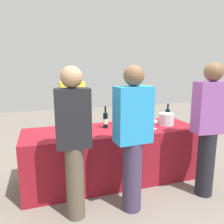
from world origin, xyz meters
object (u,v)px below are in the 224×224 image
at_px(wine_bottle_1, 105,120).
at_px(wine_glass_2, 155,122).
at_px(wine_glass_0, 79,127).
at_px(guest_1, 132,135).
at_px(wine_bottle_4, 152,116).
at_px(server_pouring, 73,114).
at_px(guest_0, 74,138).
at_px(wine_bottle_2, 118,118).
at_px(wine_bottle_5, 168,115).
at_px(wine_bottle_3, 141,115).
at_px(guest_2, 209,126).
at_px(wine_bottle_0, 79,120).
at_px(ice_bucket, 166,119).
at_px(wine_glass_1, 136,124).

relative_size(wine_bottle_1, wine_glass_2, 2.32).
xyz_separation_m(wine_glass_0, guest_1, (0.49, -0.65, 0.04)).
distance_m(wine_bottle_1, wine_bottle_4, 0.78).
distance_m(server_pouring, guest_0, 1.40).
bearing_deg(wine_glass_0, wine_bottle_2, 24.05).
relative_size(wine_bottle_5, wine_glass_0, 2.30).
distance_m(guest_0, guest_1, 0.66).
relative_size(wine_bottle_2, guest_1, 0.18).
height_order(wine_bottle_3, server_pouring, server_pouring).
bearing_deg(guest_0, guest_2, 0.66).
bearing_deg(wine_bottle_2, wine_bottle_4, -5.84).
height_order(wine_bottle_2, wine_bottle_4, wine_bottle_4).
bearing_deg(wine_bottle_1, guest_0, -126.37).
distance_m(wine_bottle_0, guest_2, 1.77).
distance_m(ice_bucket, guest_1, 1.14).
distance_m(wine_glass_0, guest_1, 0.82).
relative_size(wine_glass_2, ice_bucket, 0.60).
xyz_separation_m(ice_bucket, guest_2, (0.17, -0.73, 0.07)).
bearing_deg(wine_glass_1, wine_bottle_1, 141.89).
relative_size(server_pouring, guest_0, 0.98).
relative_size(wine_glass_1, ice_bucket, 0.60).
bearing_deg(server_pouring, wine_bottle_5, 158.15).
bearing_deg(wine_bottle_2, guest_2, -46.65).
height_order(wine_bottle_3, guest_2, guest_2).
xyz_separation_m(wine_bottle_1, wine_bottle_5, (1.08, 0.06, -0.01)).
relative_size(wine_bottle_2, wine_glass_2, 2.15).
bearing_deg(guest_0, wine_bottle_3, 39.56).
bearing_deg(wine_bottle_2, wine_bottle_3, 3.95).
distance_m(wine_bottle_2, wine_bottle_5, 0.85).
bearing_deg(wine_glass_2, wine_bottle_2, 139.06).
height_order(ice_bucket, guest_2, guest_2).
bearing_deg(guest_0, wine_bottle_1, 56.12).
xyz_separation_m(wine_bottle_3, server_pouring, (-1.02, 0.47, -0.00)).
xyz_separation_m(wine_bottle_0, wine_bottle_4, (1.15, -0.06, 0.00)).
bearing_deg(guest_2, wine_glass_1, 150.54).
bearing_deg(wine_bottle_0, wine_glass_0, -99.06).
bearing_deg(ice_bucket, guest_2, -76.55).
bearing_deg(guest_0, wine_bottle_2, 49.89).
relative_size(wine_bottle_1, wine_glass_1, 2.30).
xyz_separation_m(wine_glass_0, guest_0, (-0.16, -0.60, 0.05)).
xyz_separation_m(wine_bottle_5, wine_glass_0, (-1.50, -0.25, -0.01)).
bearing_deg(wine_bottle_4, wine_bottle_2, 174.16).
bearing_deg(wine_bottle_5, wine_bottle_3, 171.86).
distance_m(wine_bottle_3, wine_bottle_5, 0.46).
xyz_separation_m(wine_bottle_1, wine_bottle_4, (0.78, 0.04, 0.00)).
distance_m(wine_bottle_4, guest_2, 0.95).
bearing_deg(wine_glass_0, wine_bottle_1, 24.79).
xyz_separation_m(wine_bottle_4, wine_bottle_5, (0.30, 0.02, -0.01)).
bearing_deg(wine_glass_2, wine_glass_1, -178.47).
xyz_separation_m(wine_bottle_4, guest_0, (-1.36, -0.83, 0.02)).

